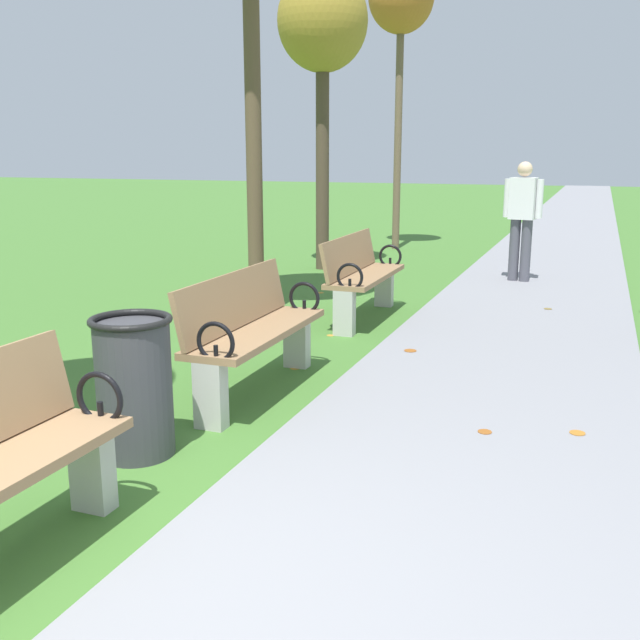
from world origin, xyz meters
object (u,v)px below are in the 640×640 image
tree_3 (323,28)px  tree_4 (401,2)px  park_bench_2 (252,330)px  trash_bin (134,386)px  park_bench_3 (362,275)px  pedestrian_walking (522,215)px

tree_3 → tree_4: (0.42, 2.74, 0.80)m
park_bench_2 → trash_bin: size_ratio=1.91×
park_bench_3 → trash_bin: 3.90m
tree_3 → pedestrian_walking: size_ratio=2.67×
tree_3 → pedestrian_walking: tree_3 is taller
park_bench_3 → tree_4: bearing=101.6°
tree_4 → pedestrian_walking: (2.54, -2.88, -3.39)m
pedestrian_walking → trash_bin: size_ratio=1.93×
park_bench_3 → park_bench_2: bearing=-90.0°
park_bench_2 → pedestrian_walking: 5.78m
park_bench_3 → trash_bin: (-0.15, -3.90, -0.06)m
tree_4 → trash_bin: 10.55m
park_bench_2 → park_bench_3: bearing=90.0°
park_bench_3 → trash_bin: bearing=-92.2°
park_bench_2 → tree_4: bearing=98.1°
tree_4 → pedestrian_walking: bearing=-48.6°
pedestrian_walking → park_bench_3: bearing=-114.3°
park_bench_2 → park_bench_3: size_ratio=1.00×
park_bench_2 → tree_3: bearing=105.8°
tree_3 → trash_bin: tree_3 is taller
trash_bin → park_bench_2: bearing=83.3°
tree_3 → trash_bin: (1.48, -7.00, -3.09)m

